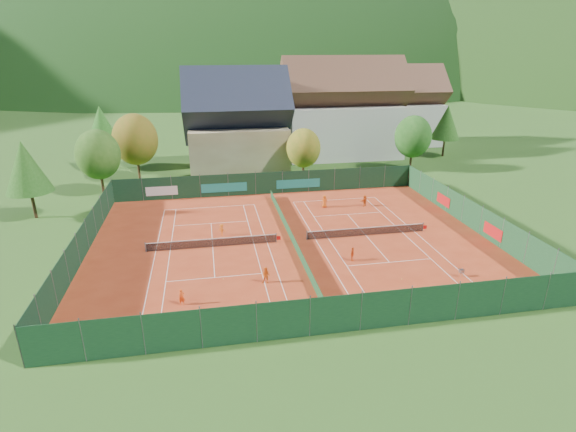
{
  "coord_description": "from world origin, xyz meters",
  "views": [
    {
      "loc": [
        -8.01,
        -41.3,
        18.8
      ],
      "look_at": [
        0.0,
        2.0,
        2.0
      ],
      "focal_mm": 28.0,
      "sensor_mm": 36.0,
      "label": 1
    }
  ],
  "objects_px": {
    "hotel_block_a": "(342,114)",
    "player_right_far_b": "(365,201)",
    "chalet": "(237,128)",
    "hotel_block_b": "(398,111)",
    "player_left_far": "(222,230)",
    "player_right_near": "(352,254)",
    "player_right_far_a": "(324,201)",
    "player_left_near": "(182,297)",
    "player_left_mid": "(266,275)",
    "ball_hopper": "(462,271)"
  },
  "relations": [
    {
      "from": "player_left_near",
      "to": "player_left_mid",
      "type": "height_order",
      "value": "player_left_mid"
    },
    {
      "from": "player_right_far_a",
      "to": "ball_hopper",
      "type": "bearing_deg",
      "value": 113.93
    },
    {
      "from": "ball_hopper",
      "to": "player_right_near",
      "type": "bearing_deg",
      "value": 150.69
    },
    {
      "from": "player_left_near",
      "to": "player_left_far",
      "type": "height_order",
      "value": "player_left_near"
    },
    {
      "from": "player_left_near",
      "to": "player_right_far_b",
      "type": "relative_size",
      "value": 0.93
    },
    {
      "from": "player_left_near",
      "to": "player_right_far_a",
      "type": "relative_size",
      "value": 0.86
    },
    {
      "from": "chalet",
      "to": "hotel_block_a",
      "type": "distance_m",
      "value": 19.94
    },
    {
      "from": "player_left_near",
      "to": "player_right_far_a",
      "type": "xyz_separation_m",
      "value": [
        16.52,
        19.64,
        0.11
      ]
    },
    {
      "from": "player_right_near",
      "to": "player_right_far_b",
      "type": "distance_m",
      "value": 15.59
    },
    {
      "from": "hotel_block_b",
      "to": "player_left_far",
      "type": "relative_size",
      "value": 13.72
    },
    {
      "from": "player_left_mid",
      "to": "player_right_far_b",
      "type": "relative_size",
      "value": 1.02
    },
    {
      "from": "player_left_near",
      "to": "player_left_far",
      "type": "xyz_separation_m",
      "value": [
        3.66,
        13.14,
        -0.05
      ]
    },
    {
      "from": "hotel_block_a",
      "to": "player_right_far_a",
      "type": "xyz_separation_m",
      "value": [
        -10.07,
        -26.67,
        -6.6
      ]
    },
    {
      "from": "player_right_far_a",
      "to": "player_left_far",
      "type": "bearing_deg",
      "value": 30.7
    },
    {
      "from": "player_left_mid",
      "to": "player_right_far_a",
      "type": "height_order",
      "value": "player_right_far_a"
    },
    {
      "from": "player_left_mid",
      "to": "player_right_far_b",
      "type": "distance_m",
      "value": 22.49
    },
    {
      "from": "player_left_mid",
      "to": "player_left_far",
      "type": "relative_size",
      "value": 1.18
    },
    {
      "from": "player_left_mid",
      "to": "player_right_far_b",
      "type": "bearing_deg",
      "value": 69.78
    },
    {
      "from": "player_left_far",
      "to": "player_right_far_b",
      "type": "xyz_separation_m",
      "value": [
        17.89,
        6.01,
        0.1
      ]
    },
    {
      "from": "player_left_far",
      "to": "chalet",
      "type": "bearing_deg",
      "value": -67.26
    },
    {
      "from": "hotel_block_a",
      "to": "player_left_far",
      "type": "xyz_separation_m",
      "value": [
        -22.94,
        -33.18,
        -6.75
      ]
    },
    {
      "from": "chalet",
      "to": "hotel_block_a",
      "type": "height_order",
      "value": "hotel_block_a"
    },
    {
      "from": "player_right_near",
      "to": "player_right_far_a",
      "type": "distance_m",
      "value": 14.82
    },
    {
      "from": "hotel_block_a",
      "to": "player_right_far_b",
      "type": "bearing_deg",
      "value": -100.52
    },
    {
      "from": "chalet",
      "to": "ball_hopper",
      "type": "xyz_separation_m",
      "value": [
        16.02,
        -40.11,
        -6.07
      ]
    },
    {
      "from": "player_right_near",
      "to": "player_right_far_b",
      "type": "height_order",
      "value": "player_right_far_b"
    },
    {
      "from": "chalet",
      "to": "player_left_near",
      "type": "relative_size",
      "value": 11.98
    },
    {
      "from": "player_right_near",
      "to": "player_left_near",
      "type": "bearing_deg",
      "value": 140.7
    },
    {
      "from": "hotel_block_a",
      "to": "ball_hopper",
      "type": "distance_m",
      "value": 46.71
    },
    {
      "from": "chalet",
      "to": "player_left_near",
      "type": "height_order",
      "value": "chalet"
    },
    {
      "from": "hotel_block_a",
      "to": "player_right_far_a",
      "type": "relative_size",
      "value": 13.73
    },
    {
      "from": "player_left_mid",
      "to": "player_right_far_b",
      "type": "height_order",
      "value": "player_left_mid"
    },
    {
      "from": "hotel_block_a",
      "to": "player_right_near",
      "type": "bearing_deg",
      "value": -105.26
    },
    {
      "from": "player_left_mid",
      "to": "player_left_far",
      "type": "height_order",
      "value": "player_left_mid"
    },
    {
      "from": "player_left_mid",
      "to": "player_right_near",
      "type": "relative_size",
      "value": 1.09
    },
    {
      "from": "player_right_far_a",
      "to": "player_right_far_b",
      "type": "xyz_separation_m",
      "value": [
        5.03,
        -0.49,
        -0.06
      ]
    },
    {
      "from": "chalet",
      "to": "hotel_block_b",
      "type": "xyz_separation_m",
      "value": [
        33.0,
        14.0,
        -0.01
      ]
    },
    {
      "from": "hotel_block_b",
      "to": "player_left_near",
      "type": "relative_size",
      "value": 12.78
    },
    {
      "from": "chalet",
      "to": "hotel_block_b",
      "type": "bearing_deg",
      "value": 22.99
    },
    {
      "from": "ball_hopper",
      "to": "player_left_far",
      "type": "distance_m",
      "value": 23.78
    },
    {
      "from": "player_right_far_b",
      "to": "player_left_far",
      "type": "bearing_deg",
      "value": -19.95
    },
    {
      "from": "player_left_far",
      "to": "player_right_far_b",
      "type": "bearing_deg",
      "value": -130.44
    },
    {
      "from": "hotel_block_b",
      "to": "hotel_block_a",
      "type": "bearing_deg",
      "value": -150.26
    },
    {
      "from": "hotel_block_b",
      "to": "player_left_far",
      "type": "xyz_separation_m",
      "value": [
        -36.94,
        -41.18,
        -5.99
      ]
    },
    {
      "from": "player_left_mid",
      "to": "player_left_near",
      "type": "bearing_deg",
      "value": -141.97
    },
    {
      "from": "hotel_block_b",
      "to": "player_right_far_b",
      "type": "distance_m",
      "value": 40.42
    },
    {
      "from": "player_left_near",
      "to": "player_left_mid",
      "type": "distance_m",
      "value": 7.16
    },
    {
      "from": "player_left_near",
      "to": "hotel_block_a",
      "type": "bearing_deg",
      "value": 41.36
    },
    {
      "from": "hotel_block_b",
      "to": "player_left_far",
      "type": "bearing_deg",
      "value": -131.9
    },
    {
      "from": "ball_hopper",
      "to": "player_right_near",
      "type": "distance_m",
      "value": 9.55
    }
  ]
}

